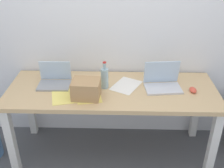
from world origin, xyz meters
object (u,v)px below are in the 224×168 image
at_px(cardboard_box, 86,89).
at_px(beer_bottle, 105,78).
at_px(desk, 112,98).
at_px(computer_mouse, 193,90).
at_px(laptop_right, 163,82).
at_px(laptop_left, 55,80).

bearing_deg(cardboard_box, beer_bottle, 48.65).
height_order(desk, cardboard_box, cardboard_box).
xyz_separation_m(desk, cardboard_box, (-0.22, -0.15, 0.18)).
height_order(computer_mouse, cardboard_box, cardboard_box).
distance_m(beer_bottle, computer_mouse, 0.80).
bearing_deg(laptop_right, beer_bottle, -178.62).
relative_size(beer_bottle, cardboard_box, 1.09).
relative_size(computer_mouse, cardboard_box, 0.42).
xyz_separation_m(laptop_left, cardboard_box, (0.32, -0.22, 0.03)).
xyz_separation_m(laptop_right, cardboard_box, (-0.68, -0.18, 0.03)).
distance_m(laptop_right, cardboard_box, 0.71).
height_order(desk, laptop_right, laptop_right).
bearing_deg(laptop_right, cardboard_box, -164.85).
distance_m(desk, computer_mouse, 0.74).
bearing_deg(laptop_left, desk, -7.25).
distance_m(laptop_left, laptop_right, 1.00).
bearing_deg(desk, laptop_right, 4.37).
relative_size(laptop_right, cardboard_box, 1.46).
distance_m(laptop_right, computer_mouse, 0.28).
bearing_deg(beer_bottle, desk, -18.42).
bearing_deg(laptop_right, desk, -175.63).
bearing_deg(cardboard_box, laptop_right, 15.15).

